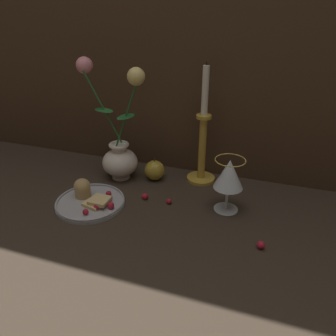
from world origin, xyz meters
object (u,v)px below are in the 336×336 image
(vase, at_px, (118,147))
(plate_with_pastries, at_px, (89,199))
(candlestick, at_px, (202,145))
(wine_glass, at_px, (229,176))
(apple_beside_vase, at_px, (155,170))

(vase, height_order, plate_with_pastries, vase)
(vase, distance_m, candlestick, 0.27)
(wine_glass, height_order, candlestick, candlestick)
(plate_with_pastries, height_order, apple_beside_vase, apple_beside_vase)
(apple_beside_vase, bearing_deg, vase, -168.44)
(plate_with_pastries, distance_m, candlestick, 0.38)
(wine_glass, relative_size, apple_beside_vase, 2.01)
(wine_glass, bearing_deg, plate_with_pastries, -165.37)
(apple_beside_vase, bearing_deg, plate_with_pastries, -122.08)
(vase, height_order, wine_glass, vase)
(wine_glass, bearing_deg, candlestick, 126.53)
(candlestick, distance_m, apple_beside_vase, 0.18)
(apple_beside_vase, bearing_deg, candlestick, 17.23)
(candlestick, bearing_deg, wine_glass, -53.47)
(plate_with_pastries, xyz_separation_m, apple_beside_vase, (0.12, 0.20, 0.02))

